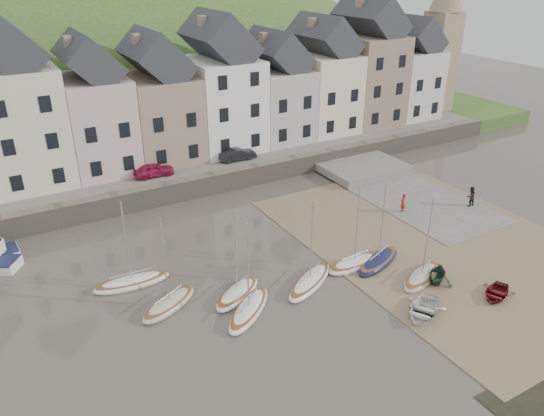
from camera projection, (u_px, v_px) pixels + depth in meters
ground at (317, 283)px, 34.28m from camera, size 160.00×160.00×0.00m
quay_land at (157, 140)px, 58.91m from camera, size 90.00×30.00×1.50m
quay_street at (196, 164)px, 49.59m from camera, size 70.00×7.00×0.10m
seawall at (211, 183)px, 47.15m from camera, size 70.00×1.20×1.80m
beach at (438, 242)px, 39.22m from camera, size 18.00×26.00×0.06m
slipway at (404, 193)px, 47.25m from camera, size 8.00×18.00×0.12m
hillside at (84, 206)px, 86.65m from camera, size 134.40×84.00×84.00m
townhouse_terrace at (195, 95)px, 50.60m from camera, size 61.05×8.00×13.93m
church_spire at (442, 32)px, 63.74m from camera, size 4.00×4.00×18.00m
sailboat_0 at (132, 282)px, 33.93m from camera, size 5.08×1.85×6.32m
sailboat_1 at (237, 293)px, 32.80m from camera, size 4.39×3.41×6.32m
sailboat_2 at (169, 304)px, 31.81m from camera, size 4.58×3.38×6.32m
sailboat_3 at (249, 309)px, 31.30m from camera, size 4.76×4.33×6.32m
sailboat_4 at (310, 281)px, 34.02m from camera, size 5.26×3.88×6.32m
sailboat_5 at (378, 261)px, 36.29m from camera, size 5.02×3.15×6.32m
sailboat_6 at (354, 263)px, 35.99m from camera, size 4.42×1.76×6.32m
sailboat_7 at (422, 276)px, 34.53m from camera, size 4.64×2.99×6.32m
rowboat_white at (423, 310)px, 31.03m from camera, size 4.08×3.70×0.69m
rowboat_green at (437, 274)px, 34.04m from camera, size 3.20×3.10×1.29m
rowboat_red at (496, 293)px, 32.69m from camera, size 3.26×2.86×0.56m
person_red at (403, 203)px, 43.31m from camera, size 0.69×0.56×1.64m
person_dark at (471, 196)px, 44.31m from camera, size 0.88×0.69×1.76m
car_left at (154, 170)px, 46.53m from camera, size 3.63×1.60×1.22m
car_right at (237, 154)px, 50.29m from camera, size 3.74×1.46×1.21m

